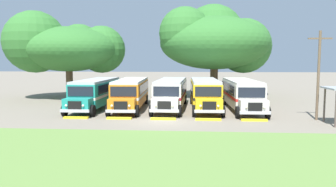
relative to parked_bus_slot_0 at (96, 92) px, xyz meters
The scene contains 15 objects.
ground_plane 9.63m from the parked_bus_slot_0, 40.99° to the right, with size 220.00×220.00×0.00m, color slate.
foreground_grass_strip 16.92m from the parked_bus_slot_0, 64.81° to the right, with size 80.00×10.80×0.01m, color olive.
parked_bus_slot_0 is the anchor object (origin of this frame).
parked_bus_slot_1 3.44m from the parked_bus_slot_0, ahead, with size 3.13×10.90×2.82m.
parked_bus_slot_2 7.37m from the parked_bus_slot_0, ahead, with size 2.93×10.87×2.82m.
parked_bus_slot_3 10.65m from the parked_bus_slot_0, ahead, with size 2.96×10.88×2.82m.
parked_bus_slot_4 14.12m from the parked_bus_slot_0, ahead, with size 3.01×10.88×2.82m.
curb_wheelstop_0 6.00m from the parked_bus_slot_0, 88.91° to the right, with size 2.00×0.36×0.15m, color yellow.
curb_wheelstop_1 7.02m from the parked_bus_slot_0, 57.92° to the right, with size 2.00×0.36×0.15m, color yellow.
curb_wheelstop_2 9.35m from the parked_bus_slot_0, 39.01° to the right, with size 2.00×0.36×0.15m, color yellow.
curb_wheelstop_3 12.27m from the parked_bus_slot_0, 28.50° to the right, with size 2.00×0.36×0.15m, color yellow.
curb_wheelstop_4 15.44m from the parked_bus_slot_0, 22.21° to the right, with size 2.00×0.36×0.15m, color yellow.
broad_shade_tree 17.66m from the parked_bus_slot_0, 42.76° to the left, with size 14.22×13.62×12.20m.
secondary_tree 11.67m from the parked_bus_slot_0, 126.05° to the left, with size 14.04×12.31×10.59m.
utility_pole 19.93m from the parked_bus_slot_0, 14.41° to the right, with size 1.80×0.20×6.94m.
Camera 1 is at (2.35, -24.69, 4.64)m, focal length 34.68 mm.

